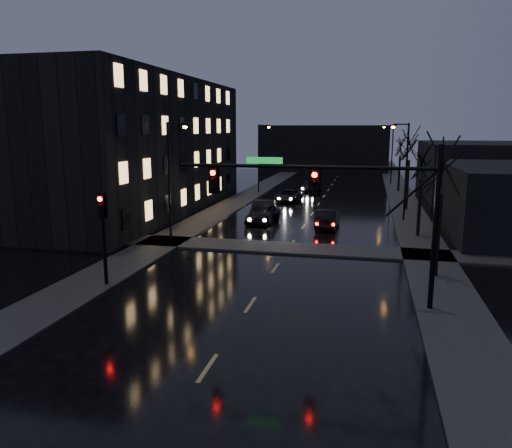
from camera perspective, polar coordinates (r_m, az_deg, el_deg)
The scene contains 22 objects.
ground at distance 15.23m, azimuth -8.04°, elevation -19.31°, with size 160.00×160.00×0.00m, color black.
sidewalk_left at distance 49.67m, azimuth -2.98°, elevation 2.18°, with size 3.00×140.00×0.12m, color #2D2D2B.
sidewalk_right at distance 47.99m, azimuth 16.96°, elevation 1.40°, with size 3.00×140.00×0.12m, color #2D2D2B.
sidewalk_cross at distance 32.03m, azimuth 3.71°, elevation -2.75°, with size 40.00×3.00×0.12m, color #2D2D2B.
apartment_block at distance 47.35m, azimuth -14.21°, elevation 8.65°, with size 12.00×30.00×12.00m, color black.
commercial_right_far at distance 61.64m, azimuth 24.21°, elevation 5.70°, with size 12.00×18.00×6.00m, color black.
far_block at distance 90.66m, azimuth 7.86°, elevation 8.57°, with size 22.00×10.00×8.00m, color black.
signal_mast at distance 21.45m, azimuth 10.03°, elevation 3.35°, with size 11.11×0.41×7.00m.
signal_pole_left at distance 24.99m, azimuth -17.08°, elevation -0.21°, with size 0.35×0.41×4.53m.
tree_near at distance 26.53m, azimuth 20.63°, elevation 7.19°, with size 3.52×3.52×8.08m.
tree_mid_a at distance 36.47m, azimuth 18.51°, elevation 7.55°, with size 3.30×3.30×7.58m.
tree_mid_b at distance 48.39m, azimuth 17.20°, elevation 9.27°, with size 3.74×3.74×8.59m.
tree_far at distance 62.37m, azimuth 16.23°, elevation 9.09°, with size 3.43×3.43×7.88m.
streetlight_l_near at distance 32.82m, azimuth -9.58°, elevation 5.80°, with size 1.53×0.28×8.00m.
streetlight_l_far at distance 58.65m, azimuth 0.51°, elevation 8.17°, with size 1.53×0.28×8.00m.
streetlight_r_mid at distance 42.43m, azimuth 16.54°, elevation 6.64°, with size 1.53×0.28×8.00m.
streetlight_r_far at distance 70.36m, azimuth 15.13°, elevation 8.26°, with size 1.53×0.28×8.00m.
oncoming_car_a at distance 40.44m, azimuth 0.80°, elevation 1.22°, with size 1.89×4.69×1.60m, color black.
oncoming_car_b at distance 41.44m, azimuth 0.81°, elevation 1.51°, with size 1.76×5.04×1.66m, color black.
oncoming_car_c at distance 52.05m, azimuth 3.71°, elevation 3.24°, with size 2.18×4.72×1.31m, color black.
oncoming_car_d at distance 60.72m, azimuth 6.15°, elevation 4.31°, with size 1.86×4.57×1.33m, color black.
lead_car at distance 38.91m, azimuth 8.18°, elevation 0.62°, with size 1.54×4.42×1.46m, color black.
Camera 1 is at (4.83, -12.25, 7.65)m, focal length 35.00 mm.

